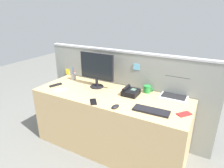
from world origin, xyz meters
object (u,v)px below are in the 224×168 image
Objects in this scene: desktop_monitor at (97,68)px; pen_cup at (73,76)px; desk_phone at (130,92)px; laptop at (175,92)px; cell_phone_black_slab at (93,102)px; coffee_mug at (147,89)px; cell_phone_red_case at (184,114)px; tv_remote at (56,85)px; computer_mouse_right_hand at (115,106)px; keyboard_main at (151,111)px; cell_phone_silver_slab at (60,90)px.

desktop_monitor reaches higher than pen_cup.
pen_cup is (-0.95, 0.09, 0.02)m from desk_phone.
laptop is 0.97m from cell_phone_black_slab.
pen_cup is 1.11m from coffee_mug.
tv_remote reaches higher than cell_phone_red_case.
desktop_monitor is 2.81× the size of tv_remote.
computer_mouse_right_hand reaches higher than cell_phone_red_case.
laptop is 3.09× the size of computer_mouse_right_hand.
keyboard_main is 1.36m from pen_cup.
cell_phone_black_slab is 0.88× the size of tv_remote.
cell_phone_silver_slab is at bearing -7.78° from tv_remote.
tv_remote is at bearing -159.45° from cell_phone_silver_slab.
desktop_monitor reaches higher than keyboard_main.
keyboard_main reaches higher than cell_phone_silver_slab.
desk_phone is 1.97× the size of computer_mouse_right_hand.
desk_phone is 1.06× the size of pen_cup.
pen_cup is at bearing 167.63° from computer_mouse_right_hand.
pen_cup is 1.24× the size of cell_phone_black_slab.
laptop is at bearing 23.99° from desk_phone.
tv_remote is at bearing -163.78° from laptop.
cell_phone_red_case is (0.30, 0.10, -0.01)m from keyboard_main.
cell_phone_black_slab and cell_phone_silver_slab have the same top height.
computer_mouse_right_hand is at bearing -123.99° from cell_phone_red_case.
tv_remote is at bearing 175.12° from keyboard_main.
computer_mouse_right_hand is 0.54× the size of pen_cup.
desk_phone is 1.36× the size of cell_phone_silver_slab.
coffee_mug is (0.64, 0.14, -0.21)m from desktop_monitor.
cell_phone_black_slab is 0.74m from tv_remote.
coffee_mug is at bearing 111.98° from keyboard_main.
desktop_monitor is 0.62m from tv_remote.
computer_mouse_right_hand is at bearing 9.48° from tv_remote.
desktop_monitor is at bearing -151.15° from cell_phone_red_case.
computer_mouse_right_hand is 0.57m from coffee_mug.
coffee_mug reaches higher than cell_phone_black_slab.
cell_phone_silver_slab is at bearing 132.29° from cell_phone_black_slab.
coffee_mug reaches higher than cell_phone_silver_slab.
cell_phone_silver_slab is 1.51m from cell_phone_red_case.
computer_mouse_right_hand is at bearing 41.37° from cell_phone_silver_slab.
keyboard_main is at bearing -29.76° from cell_phone_black_slab.
laptop reaches higher than computer_mouse_right_hand.
laptop is at bearing 153.02° from cell_phone_red_case.
cell_phone_black_slab is at bearing 5.96° from tv_remote.
laptop is 1.44m from pen_cup.
computer_mouse_right_hand is at bearing -90.13° from desk_phone.
cell_phone_silver_slab is 1.00× the size of cell_phone_red_case.
desktop_monitor is 1.31× the size of keyboard_main.
coffee_mug is (-0.32, -0.05, -0.01)m from laptop.
pen_cup reaches higher than cell_phone_silver_slab.
desktop_monitor reaches higher than tv_remote.
cell_phone_silver_slab is (-1.32, -0.51, -0.05)m from laptop.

